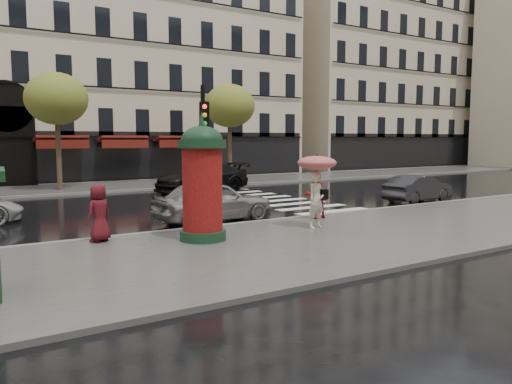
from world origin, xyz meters
TOP-DOWN VIEW (x-y plane):
  - ground at (0.00, 0.00)m, footprint 160.00×160.00m
  - near_sidewalk at (0.00, -0.50)m, footprint 90.00×7.00m
  - far_sidewalk at (0.00, 19.00)m, footprint 90.00×6.00m
  - near_kerb at (0.00, 3.00)m, footprint 90.00×0.25m
  - far_kerb at (0.00, 16.00)m, footprint 90.00×0.25m
  - zebra_crossing at (6.00, 9.60)m, footprint 3.60×11.75m
  - bldg_far_corner at (6.00, 30.00)m, footprint 26.00×14.00m
  - bldg_far_right at (34.00, 30.00)m, footprint 24.00×14.00m
  - tree_far_left at (-2.00, 18.00)m, footprint 3.40×3.40m
  - tree_far_right at (9.00, 18.00)m, footprint 3.40×3.40m
  - woman_umbrella at (2.52, 0.84)m, footprint 1.25×1.25m
  - woman_red at (3.73, 2.40)m, footprint 0.83×0.65m
  - man_burgundy at (-3.98, 2.40)m, footprint 0.94×0.82m
  - morris_column at (-1.43, 1.07)m, footprint 1.35×1.35m
  - traffic_light at (-1.05, 1.72)m, footprint 0.33×0.44m
  - car_silver at (0.60, 4.34)m, footprint 4.50×1.99m
  - car_darkgrey at (11.47, 4.20)m, footprint 3.99×1.73m
  - car_black at (4.87, 13.92)m, footprint 5.82×2.90m

SIDE VIEW (x-z plane):
  - ground at x=0.00m, z-range 0.00..0.00m
  - zebra_crossing at x=6.00m, z-range 0.00..0.01m
  - near_sidewalk at x=0.00m, z-range 0.00..0.12m
  - far_sidewalk at x=0.00m, z-range 0.00..0.12m
  - near_kerb at x=0.00m, z-range 0.00..0.14m
  - far_kerb at x=0.00m, z-range 0.00..0.14m
  - car_darkgrey at x=11.47m, z-range 0.00..1.28m
  - car_silver at x=0.60m, z-range 0.00..1.51m
  - car_black at x=4.87m, z-range 0.00..1.62m
  - man_burgundy at x=-3.98m, z-range 0.12..1.74m
  - woman_red at x=3.73m, z-range 0.12..1.82m
  - woman_umbrella at x=2.52m, z-range 0.50..2.91m
  - morris_column at x=-1.43m, z-range 0.04..3.68m
  - traffic_light at x=-1.05m, z-range 0.59..5.02m
  - tree_far_left at x=-2.00m, z-range 1.85..8.49m
  - tree_far_right at x=9.00m, z-range 1.85..8.49m
  - bldg_far_corner at x=6.00m, z-range -0.14..22.76m
  - bldg_far_right at x=34.00m, z-range -0.14..22.76m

